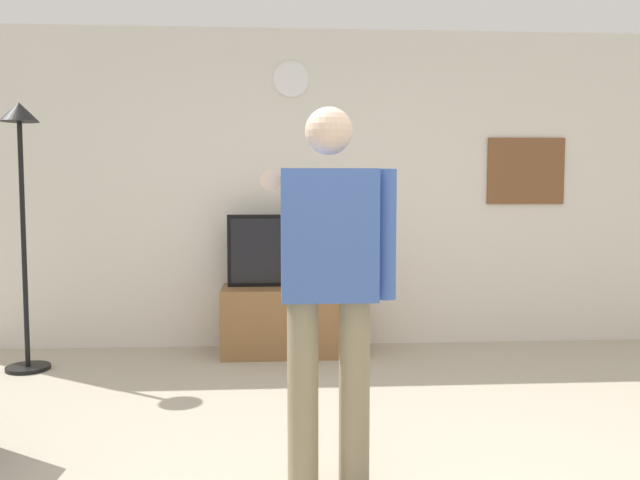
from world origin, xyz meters
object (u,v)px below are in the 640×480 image
(wall_clock, at_px, (291,79))
(person_standing_nearer_lamp, at_px, (328,275))
(television, at_px, (292,250))
(framed_picture, at_px, (525,171))
(floor_lamp, at_px, (21,180))
(tv_stand, at_px, (293,320))

(wall_clock, bearing_deg, person_standing_nearer_lamp, -87.86)
(television, relative_size, wall_clock, 3.58)
(wall_clock, bearing_deg, framed_picture, 0.14)
(floor_lamp, bearing_deg, wall_clock, 17.98)
(wall_clock, xyz_separation_m, person_standing_nearer_lamp, (0.10, -2.73, -1.30))
(television, bearing_deg, person_standing_nearer_lamp, -87.65)
(tv_stand, relative_size, television, 1.08)
(person_standing_nearer_lamp, bearing_deg, wall_clock, 92.14)
(wall_clock, height_order, framed_picture, wall_clock)
(tv_stand, distance_m, framed_picture, 2.40)
(television, distance_m, person_standing_nearer_lamp, 2.49)
(wall_clock, relative_size, person_standing_nearer_lamp, 0.17)
(television, bearing_deg, tv_stand, -90.00)
(framed_picture, height_order, floor_lamp, floor_lamp)
(television, height_order, framed_picture, framed_picture)
(tv_stand, xyz_separation_m, person_standing_nearer_lamp, (0.10, -2.44, 0.70))
(framed_picture, bearing_deg, floor_lamp, -170.81)
(wall_clock, bearing_deg, television, -90.00)
(television, height_order, person_standing_nearer_lamp, person_standing_nearer_lamp)
(television, bearing_deg, framed_picture, 6.94)
(framed_picture, relative_size, floor_lamp, 0.34)
(person_standing_nearer_lamp, bearing_deg, framed_picture, 54.67)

